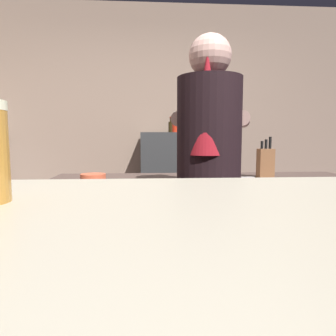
{
  "coord_description": "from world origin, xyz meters",
  "views": [
    {
      "loc": [
        -0.03,
        -1.44,
        1.16
      ],
      "look_at": [
        0.01,
        -0.75,
        1.09
      ],
      "focal_mm": 32.06,
      "sensor_mm": 36.0,
      "label": 1
    }
  ],
  "objects_px": {
    "bottle_vinegar": "(195,126)",
    "bottle_hot_sauce": "(184,125)",
    "bottle_soy": "(175,124)",
    "knife_block": "(265,163)",
    "mixing_bowl": "(93,177)",
    "bartender": "(208,172)",
    "chefs_knife": "(237,178)",
    "bottle_olive_oil": "(171,127)"
  },
  "relations": [
    {
      "from": "knife_block",
      "to": "bottle_soy",
      "type": "distance_m",
      "value": 1.42
    },
    {
      "from": "bottle_vinegar",
      "to": "bottle_soy",
      "type": "height_order",
      "value": "bottle_soy"
    },
    {
      "from": "mixing_bowl",
      "to": "bartender",
      "type": "bearing_deg",
      "value": -28.32
    },
    {
      "from": "knife_block",
      "to": "chefs_knife",
      "type": "xyz_separation_m",
      "value": [
        -0.19,
        -0.01,
        -0.1
      ]
    },
    {
      "from": "bartender",
      "to": "bottle_hot_sauce",
      "type": "xyz_separation_m",
      "value": [
        0.08,
        1.8,
        0.32
      ]
    },
    {
      "from": "chefs_knife",
      "to": "bartender",
      "type": "bearing_deg",
      "value": -135.61
    },
    {
      "from": "knife_block",
      "to": "mixing_bowl",
      "type": "distance_m",
      "value": 1.15
    },
    {
      "from": "bartender",
      "to": "bottle_hot_sauce",
      "type": "distance_m",
      "value": 1.83
    },
    {
      "from": "bottle_hot_sauce",
      "to": "bottle_olive_oil",
      "type": "xyz_separation_m",
      "value": [
        -0.14,
        0.07,
        -0.02
      ]
    },
    {
      "from": "mixing_bowl",
      "to": "bottle_hot_sauce",
      "type": "height_order",
      "value": "bottle_hot_sauce"
    },
    {
      "from": "mixing_bowl",
      "to": "bottle_vinegar",
      "type": "distance_m",
      "value": 1.7
    },
    {
      "from": "bottle_soy",
      "to": "bottle_olive_oil",
      "type": "xyz_separation_m",
      "value": [
        -0.04,
        0.16,
        -0.02
      ]
    },
    {
      "from": "bartender",
      "to": "knife_block",
      "type": "relative_size",
      "value": 6.02
    },
    {
      "from": "mixing_bowl",
      "to": "bottle_soy",
      "type": "height_order",
      "value": "bottle_soy"
    },
    {
      "from": "bartender",
      "to": "knife_block",
      "type": "height_order",
      "value": "bartender"
    },
    {
      "from": "bottle_olive_oil",
      "to": "bottle_hot_sauce",
      "type": "bearing_deg",
      "value": -25.21
    },
    {
      "from": "mixing_bowl",
      "to": "bottle_olive_oil",
      "type": "relative_size",
      "value": 0.9
    },
    {
      "from": "bottle_vinegar",
      "to": "bottle_olive_oil",
      "type": "bearing_deg",
      "value": 159.93
    },
    {
      "from": "bartender",
      "to": "bottle_soy",
      "type": "height_order",
      "value": "bartender"
    },
    {
      "from": "bottle_soy",
      "to": "bottle_olive_oil",
      "type": "bearing_deg",
      "value": 102.21
    },
    {
      "from": "knife_block",
      "to": "bottle_soy",
      "type": "height_order",
      "value": "bottle_soy"
    },
    {
      "from": "chefs_knife",
      "to": "bottle_olive_oil",
      "type": "xyz_separation_m",
      "value": [
        -0.34,
        1.46,
        0.4
      ]
    },
    {
      "from": "bartender",
      "to": "bottle_soy",
      "type": "xyz_separation_m",
      "value": [
        -0.03,
        1.7,
        0.32
      ]
    },
    {
      "from": "bottle_vinegar",
      "to": "bottle_olive_oil",
      "type": "distance_m",
      "value": 0.28
    },
    {
      "from": "bottle_hot_sauce",
      "to": "bottle_soy",
      "type": "bearing_deg",
      "value": -138.03
    },
    {
      "from": "chefs_knife",
      "to": "mixing_bowl",
      "type": "bearing_deg",
      "value": 171.77
    },
    {
      "from": "bottle_vinegar",
      "to": "bottle_soy",
      "type": "xyz_separation_m",
      "value": [
        -0.23,
        -0.07,
        0.02
      ]
    },
    {
      "from": "knife_block",
      "to": "mixing_bowl",
      "type": "bearing_deg",
      "value": -177.4
    },
    {
      "from": "bartender",
      "to": "mixing_bowl",
      "type": "relative_size",
      "value": 10.55
    },
    {
      "from": "chefs_knife",
      "to": "bottle_vinegar",
      "type": "bearing_deg",
      "value": 82.4
    },
    {
      "from": "bottle_hot_sauce",
      "to": "bartender",
      "type": "bearing_deg",
      "value": -92.6
    },
    {
      "from": "bottle_hot_sauce",
      "to": "bottle_olive_oil",
      "type": "relative_size",
      "value": 1.26
    },
    {
      "from": "bartender",
      "to": "bottle_soy",
      "type": "relative_size",
      "value": 7.67
    },
    {
      "from": "knife_block",
      "to": "chefs_knife",
      "type": "distance_m",
      "value": 0.22
    },
    {
      "from": "mixing_bowl",
      "to": "chefs_knife",
      "type": "relative_size",
      "value": 0.67
    },
    {
      "from": "chefs_knife",
      "to": "bottle_vinegar",
      "type": "height_order",
      "value": "bottle_vinegar"
    },
    {
      "from": "chefs_knife",
      "to": "bottle_soy",
      "type": "distance_m",
      "value": 1.4
    },
    {
      "from": "bottle_vinegar",
      "to": "bottle_hot_sauce",
      "type": "bearing_deg",
      "value": 166.35
    },
    {
      "from": "bartender",
      "to": "chefs_knife",
      "type": "height_order",
      "value": "bartender"
    },
    {
      "from": "knife_block",
      "to": "bartender",
      "type": "bearing_deg",
      "value": -138.94
    },
    {
      "from": "knife_block",
      "to": "chefs_knife",
      "type": "relative_size",
      "value": 1.17
    },
    {
      "from": "knife_block",
      "to": "bottle_hot_sauce",
      "type": "distance_m",
      "value": 1.47
    }
  ]
}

